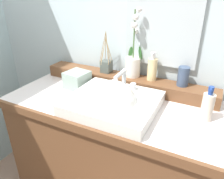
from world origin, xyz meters
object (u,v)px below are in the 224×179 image
at_px(potted_plant, 133,61).
at_px(tumbler_cup, 183,76).
at_px(soap_dispenser, 152,69).
at_px(soap_bar, 102,84).
at_px(lotion_bottle, 207,107).
at_px(tissue_box, 77,80).
at_px(reed_diffuser, 106,66).
at_px(sink_basin, 112,105).

xyz_separation_m(potted_plant, tumbler_cup, (0.30, -0.01, -0.04)).
xyz_separation_m(potted_plant, soap_dispenser, (0.12, -0.01, -0.03)).
height_order(soap_bar, lotion_bottle, lotion_bottle).
height_order(tumbler_cup, tissue_box, tumbler_cup).
bearing_deg(reed_diffuser, lotion_bottle, -16.20).
bearing_deg(soap_dispenser, sink_basin, -110.55).
bearing_deg(sink_basin, soap_bar, 135.39).
bearing_deg(lotion_bottle, tissue_box, 177.80).
bearing_deg(lotion_bottle, soap_bar, 178.98).
bearing_deg(soap_bar, sink_basin, -44.61).
distance_m(reed_diffuser, tissue_box, 0.21).
bearing_deg(tissue_box, soap_dispenser, 20.90).
bearing_deg(potted_plant, tissue_box, -150.56).
relative_size(sink_basin, tumbler_cup, 4.09).
xyz_separation_m(potted_plant, reed_diffuser, (-0.18, -0.02, -0.05)).
relative_size(soap_bar, reed_diffuser, 0.27).
relative_size(potted_plant, lotion_bottle, 2.33).
xyz_separation_m(reed_diffuser, tissue_box, (-0.12, -0.15, -0.06)).
height_order(soap_bar, soap_dispenser, soap_dispenser).
height_order(tumbler_cup, lotion_bottle, tumbler_cup).
bearing_deg(tissue_box, soap_bar, -5.76).
xyz_separation_m(potted_plant, tissue_box, (-0.30, -0.17, -0.12)).
relative_size(sink_basin, reed_diffuser, 1.71).
relative_size(sink_basin, tissue_box, 3.42).
bearing_deg(soap_dispenser, tumbler_cup, -1.09).
relative_size(lotion_bottle, tissue_box, 1.33).
bearing_deg(reed_diffuser, potted_plant, 5.15).
xyz_separation_m(soap_bar, reed_diffuser, (-0.06, 0.17, 0.04)).
bearing_deg(sink_basin, potted_plant, 91.82).
relative_size(reed_diffuser, tissue_box, 2.00).
relative_size(potted_plant, tissue_box, 3.10).
distance_m(tumbler_cup, tissue_box, 0.62).
xyz_separation_m(sink_basin, tissue_box, (-0.31, 0.14, 0.03)).
bearing_deg(lotion_bottle, potted_plant, 156.29).
bearing_deg(sink_basin, reed_diffuser, 122.34).
bearing_deg(soap_bar, reed_diffuser, 110.04).
relative_size(potted_plant, reed_diffuser, 1.55).
relative_size(reed_diffuser, lotion_bottle, 1.50).
xyz_separation_m(soap_dispenser, lotion_bottle, (0.33, -0.19, -0.07)).
height_order(reed_diffuser, tissue_box, reed_diffuser).
bearing_deg(potted_plant, lotion_bottle, -23.71).
bearing_deg(sink_basin, soap_dispenser, 69.45).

